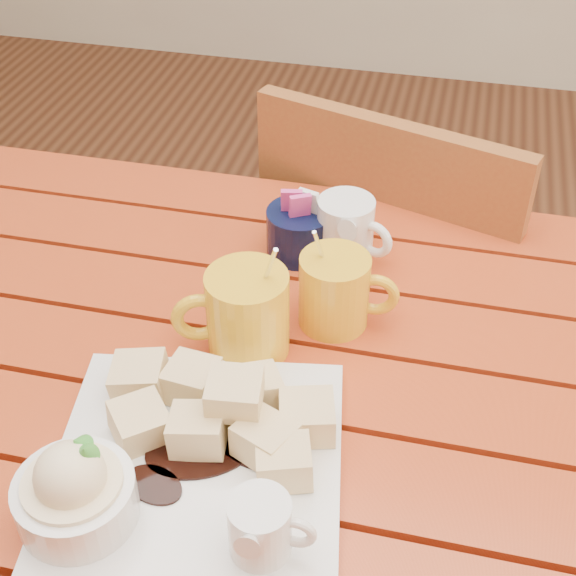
% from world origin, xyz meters
% --- Properties ---
extents(table, '(1.20, 0.79, 0.75)m').
position_xyz_m(table, '(0.00, 0.00, 0.64)').
color(table, '#A53315').
rests_on(table, ground).
extents(dessert_plate, '(0.32, 0.32, 0.11)m').
position_xyz_m(dessert_plate, '(-0.05, -0.16, 0.78)').
color(dessert_plate, white).
rests_on(dessert_plate, table).
extents(coffee_mug_left, '(0.13, 0.09, 0.15)m').
position_xyz_m(coffee_mug_left, '(-0.04, 0.04, 0.80)').
color(coffee_mug_left, gold).
rests_on(coffee_mug_left, table).
extents(coffee_mug_right, '(0.12, 0.08, 0.14)m').
position_xyz_m(coffee_mug_right, '(0.05, 0.10, 0.80)').
color(coffee_mug_right, gold).
rests_on(coffee_mug_right, table).
extents(cream_pitcher, '(0.10, 0.09, 0.09)m').
position_xyz_m(cream_pitcher, '(0.04, 0.23, 0.80)').
color(cream_pitcher, white).
rests_on(cream_pitcher, table).
extents(sugar_caddy, '(0.09, 0.09, 0.09)m').
position_xyz_m(sugar_caddy, '(-0.02, 0.23, 0.78)').
color(sugar_caddy, black).
rests_on(sugar_caddy, table).
extents(chair_far, '(0.51, 0.51, 0.87)m').
position_xyz_m(chair_far, '(0.10, 0.49, 0.49)').
color(chair_far, brown).
rests_on(chair_far, ground).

